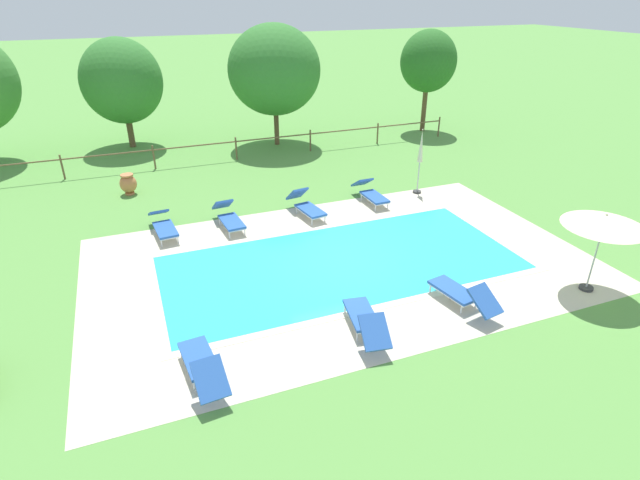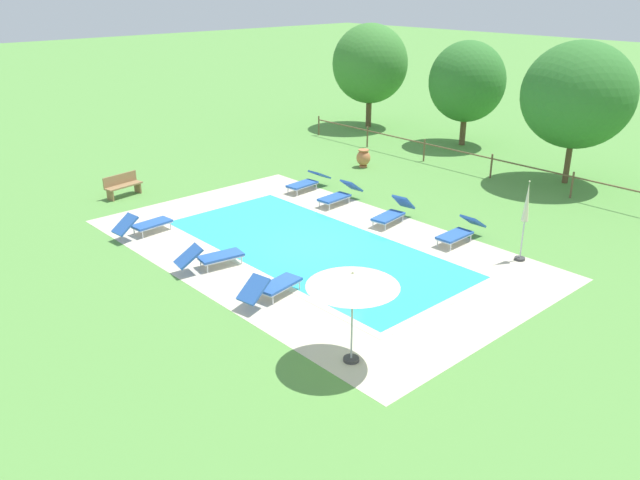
{
  "view_description": "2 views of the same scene",
  "coord_description": "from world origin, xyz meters",
  "px_view_note": "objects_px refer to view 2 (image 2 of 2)",
  "views": [
    {
      "loc": [
        -5.25,
        -11.66,
        7.22
      ],
      "look_at": [
        -0.49,
        0.5,
        0.6
      ],
      "focal_mm": 28.12,
      "sensor_mm": 36.0,
      "label": 1
    },
    {
      "loc": [
        14.16,
        -12.49,
        7.95
      ],
      "look_at": [
        0.8,
        -0.39,
        0.6
      ],
      "focal_mm": 36.06,
      "sensor_mm": 36.0,
      "label": 2
    }
  ],
  "objects_px": {
    "sun_lounger_north_near_steps": "(460,231)",
    "sun_lounger_south_far": "(307,182)",
    "sun_lounger_north_far": "(393,212)",
    "tree_far_west": "(370,64)",
    "tree_west_mid": "(578,95)",
    "terracotta_urn_near_fence": "(363,158)",
    "sun_lounger_north_mid": "(212,256)",
    "patio_umbrella_open_foreground": "(353,280)",
    "sun_lounger_south_near_corner": "(272,286)",
    "tree_east_mid": "(467,82)",
    "wooden_bench_lawn_side": "(122,185)",
    "patio_umbrella_closed_row_west": "(526,211)",
    "sun_lounger_north_end": "(144,224)",
    "sun_lounger_south_mid": "(339,194)"
  },
  "relations": [
    {
      "from": "sun_lounger_south_near_corner",
      "to": "patio_umbrella_open_foreground",
      "type": "relative_size",
      "value": 0.94
    },
    {
      "from": "terracotta_urn_near_fence",
      "to": "tree_far_west",
      "type": "xyz_separation_m",
      "value": [
        -5.82,
        6.4,
        3.11
      ]
    },
    {
      "from": "tree_far_west",
      "to": "tree_east_mid",
      "type": "relative_size",
      "value": 1.1
    },
    {
      "from": "tree_west_mid",
      "to": "patio_umbrella_open_foreground",
      "type": "bearing_deg",
      "value": -77.41
    },
    {
      "from": "patio_umbrella_open_foreground",
      "to": "sun_lounger_north_end",
      "type": "bearing_deg",
      "value": 178.3
    },
    {
      "from": "sun_lounger_north_near_steps",
      "to": "tree_east_mid",
      "type": "height_order",
      "value": "tree_east_mid"
    },
    {
      "from": "patio_umbrella_open_foreground",
      "to": "tree_east_mid",
      "type": "xyz_separation_m",
      "value": [
        -10.55,
        18.5,
        1.19
      ]
    },
    {
      "from": "patio_umbrella_closed_row_west",
      "to": "tree_west_mid",
      "type": "xyz_separation_m",
      "value": [
        -3.11,
        8.5,
        2.05
      ]
    },
    {
      "from": "sun_lounger_north_mid",
      "to": "patio_umbrella_open_foreground",
      "type": "relative_size",
      "value": 0.95
    },
    {
      "from": "tree_far_west",
      "to": "sun_lounger_north_end",
      "type": "bearing_deg",
      "value": -69.26
    },
    {
      "from": "sun_lounger_north_mid",
      "to": "tree_west_mid",
      "type": "xyz_separation_m",
      "value": [
        2.7,
        15.77,
        3.27
      ]
    },
    {
      "from": "sun_lounger_north_mid",
      "to": "sun_lounger_north_near_steps",
      "type": "bearing_deg",
      "value": 62.49
    },
    {
      "from": "patio_umbrella_closed_row_west",
      "to": "sun_lounger_south_mid",
      "type": "bearing_deg",
      "value": -176.8
    },
    {
      "from": "terracotta_urn_near_fence",
      "to": "tree_east_mid",
      "type": "bearing_deg",
      "value": 86.14
    },
    {
      "from": "sun_lounger_north_far",
      "to": "terracotta_urn_near_fence",
      "type": "relative_size",
      "value": 2.51
    },
    {
      "from": "sun_lounger_north_far",
      "to": "tree_west_mid",
      "type": "height_order",
      "value": "tree_west_mid"
    },
    {
      "from": "tree_far_west",
      "to": "tree_east_mid",
      "type": "height_order",
      "value": "tree_far_west"
    },
    {
      "from": "tree_far_west",
      "to": "sun_lounger_south_far",
      "type": "bearing_deg",
      "value": -57.55
    },
    {
      "from": "sun_lounger_south_far",
      "to": "tree_west_mid",
      "type": "bearing_deg",
      "value": 53.26
    },
    {
      "from": "sun_lounger_south_mid",
      "to": "patio_umbrella_closed_row_west",
      "type": "bearing_deg",
      "value": 3.2
    },
    {
      "from": "sun_lounger_north_mid",
      "to": "sun_lounger_south_near_corner",
      "type": "height_order",
      "value": "sun_lounger_south_near_corner"
    },
    {
      "from": "patio_umbrella_closed_row_west",
      "to": "tree_far_west",
      "type": "relative_size",
      "value": 0.44
    },
    {
      "from": "sun_lounger_north_end",
      "to": "wooden_bench_lawn_side",
      "type": "relative_size",
      "value": 1.33
    },
    {
      "from": "patio_umbrella_open_foreground",
      "to": "patio_umbrella_closed_row_west",
      "type": "height_order",
      "value": "patio_umbrella_closed_row_west"
    },
    {
      "from": "tree_east_mid",
      "to": "sun_lounger_south_far",
      "type": "bearing_deg",
      "value": -87.79
    },
    {
      "from": "sun_lounger_north_far",
      "to": "sun_lounger_south_near_corner",
      "type": "bearing_deg",
      "value": -75.73
    },
    {
      "from": "sun_lounger_south_far",
      "to": "terracotta_urn_near_fence",
      "type": "bearing_deg",
      "value": 102.01
    },
    {
      "from": "tree_west_mid",
      "to": "wooden_bench_lawn_side",
      "type": "bearing_deg",
      "value": -126.44
    },
    {
      "from": "sun_lounger_south_near_corner",
      "to": "tree_far_west",
      "type": "relative_size",
      "value": 0.37
    },
    {
      "from": "patio_umbrella_open_foreground",
      "to": "sun_lounger_north_far",
      "type": "bearing_deg",
      "value": 126.0
    },
    {
      "from": "sun_lounger_south_near_corner",
      "to": "sun_lounger_south_mid",
      "type": "distance_m",
      "value": 8.08
    },
    {
      "from": "sun_lounger_north_end",
      "to": "wooden_bench_lawn_side",
      "type": "xyz_separation_m",
      "value": [
        -4.3,
        1.36,
        0.1
      ]
    },
    {
      "from": "terracotta_urn_near_fence",
      "to": "sun_lounger_south_mid",
      "type": "bearing_deg",
      "value": -55.65
    },
    {
      "from": "sun_lounger_south_near_corner",
      "to": "tree_far_west",
      "type": "xyz_separation_m",
      "value": [
        -13.25,
        17.51,
        3.17
      ]
    },
    {
      "from": "sun_lounger_north_end",
      "to": "sun_lounger_north_far",
      "type": "bearing_deg",
      "value": 55.45
    },
    {
      "from": "sun_lounger_north_end",
      "to": "tree_far_west",
      "type": "height_order",
      "value": "tree_far_west"
    },
    {
      "from": "tree_far_west",
      "to": "tree_west_mid",
      "type": "distance_m",
      "value": 13.33
    },
    {
      "from": "sun_lounger_north_far",
      "to": "wooden_bench_lawn_side",
      "type": "relative_size",
      "value": 1.31
    },
    {
      "from": "sun_lounger_north_near_steps",
      "to": "sun_lounger_south_far",
      "type": "relative_size",
      "value": 0.97
    },
    {
      "from": "terracotta_urn_near_fence",
      "to": "tree_west_mid",
      "type": "distance_m",
      "value": 9.25
    },
    {
      "from": "sun_lounger_south_far",
      "to": "tree_far_west",
      "type": "height_order",
      "value": "tree_far_west"
    },
    {
      "from": "patio_umbrella_closed_row_west",
      "to": "tree_west_mid",
      "type": "relative_size",
      "value": 0.44
    },
    {
      "from": "sun_lounger_north_far",
      "to": "tree_far_west",
      "type": "bearing_deg",
      "value": 136.89
    },
    {
      "from": "sun_lounger_north_mid",
      "to": "patio_umbrella_open_foreground",
      "type": "height_order",
      "value": "patio_umbrella_open_foreground"
    },
    {
      "from": "tree_east_mid",
      "to": "sun_lounger_north_far",
      "type": "bearing_deg",
      "value": -64.88
    },
    {
      "from": "sun_lounger_south_near_corner",
      "to": "wooden_bench_lawn_side",
      "type": "height_order",
      "value": "wooden_bench_lawn_side"
    },
    {
      "from": "sun_lounger_north_far",
      "to": "patio_umbrella_closed_row_west",
      "type": "bearing_deg",
      "value": 5.53
    },
    {
      "from": "sun_lounger_south_far",
      "to": "tree_east_mid",
      "type": "bearing_deg",
      "value": 92.21
    },
    {
      "from": "sun_lounger_north_near_steps",
      "to": "tree_west_mid",
      "type": "height_order",
      "value": "tree_west_mid"
    },
    {
      "from": "sun_lounger_north_far",
      "to": "sun_lounger_south_far",
      "type": "distance_m",
      "value": 4.84
    }
  ]
}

